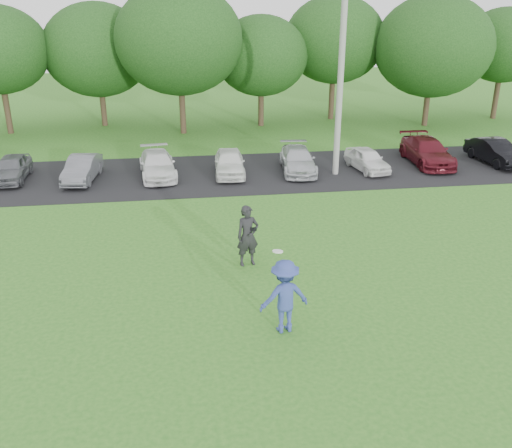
% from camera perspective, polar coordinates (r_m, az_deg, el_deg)
% --- Properties ---
extents(ground, '(100.00, 100.00, 0.00)m').
position_cam_1_polar(ground, '(15.68, 1.76, -9.30)').
color(ground, '#2B6C1E').
rests_on(ground, ground).
extents(parking_lot, '(32.00, 6.50, 0.03)m').
position_cam_1_polar(parking_lot, '(27.49, -2.71, 5.08)').
color(parking_lot, black).
rests_on(parking_lot, ground).
extents(utility_pole, '(0.28, 0.28, 10.80)m').
position_cam_1_polar(utility_pole, '(26.53, 8.57, 16.13)').
color(utility_pole, gray).
rests_on(utility_pole, ground).
extents(frisbee_player, '(1.40, 0.95, 2.28)m').
position_cam_1_polar(frisbee_player, '(14.65, 2.87, -7.23)').
color(frisbee_player, '#334392').
rests_on(frisbee_player, ground).
extents(camera_bystander, '(0.81, 0.62, 2.00)m').
position_cam_1_polar(camera_bystander, '(18.05, -0.83, -1.19)').
color(camera_bystander, black).
rests_on(camera_bystander, ground).
extents(parked_cars, '(28.60, 4.53, 1.25)m').
position_cam_1_polar(parked_cars, '(27.41, -0.91, 6.35)').
color(parked_cars, black).
rests_on(parked_cars, parking_lot).
extents(tree_row, '(42.39, 9.85, 8.64)m').
position_cam_1_polar(tree_row, '(36.23, -1.86, 17.26)').
color(tree_row, '#38281C').
rests_on(tree_row, ground).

